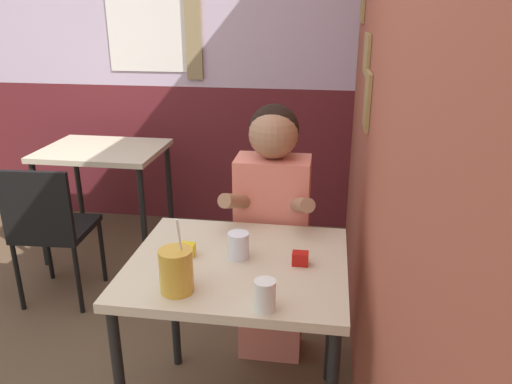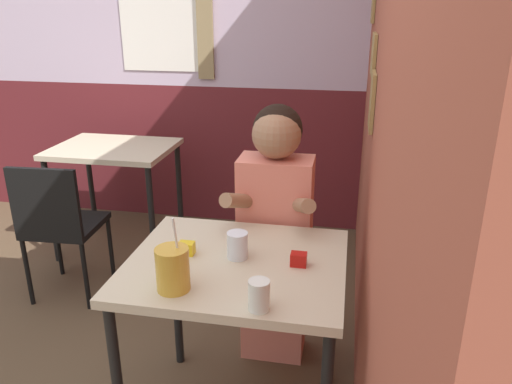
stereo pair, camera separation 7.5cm
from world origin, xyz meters
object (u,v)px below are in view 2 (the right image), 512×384
(main_table, at_px, (236,281))
(cocktail_pitcher, at_px, (173,269))
(background_table, at_px, (114,160))
(person_seated, at_px, (275,229))
(chair_near_window, at_px, (58,221))

(main_table, distance_m, cocktail_pitcher, 0.33)
(background_table, distance_m, person_seated, 1.59)
(main_table, relative_size, background_table, 1.03)
(chair_near_window, relative_size, person_seated, 0.68)
(background_table, height_order, person_seated, person_seated)
(main_table, xyz_separation_m, background_table, (-1.20, 1.44, -0.01))
(cocktail_pitcher, bearing_deg, chair_near_window, 137.41)
(person_seated, xyz_separation_m, cocktail_pitcher, (-0.24, -0.73, 0.16))
(cocktail_pitcher, bearing_deg, main_table, 55.21)
(main_table, height_order, chair_near_window, chair_near_window)
(person_seated, bearing_deg, chair_near_window, 168.69)
(person_seated, bearing_deg, background_table, 143.43)
(background_table, height_order, chair_near_window, chair_near_window)
(chair_near_window, bearing_deg, background_table, 83.64)
(chair_near_window, distance_m, cocktail_pitcher, 1.50)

